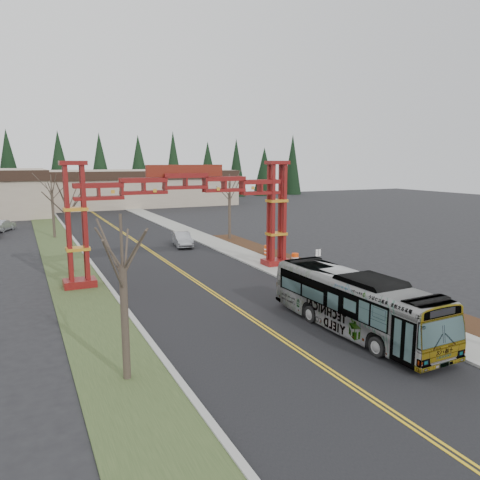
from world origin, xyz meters
TOP-DOWN VIEW (x-y plane):
  - ground at (0.00, 0.00)m, footprint 200.00×200.00m
  - road at (0.00, 25.00)m, footprint 12.00×110.00m
  - lane_line_left at (-0.12, 25.00)m, footprint 0.12×100.00m
  - lane_line_right at (0.12, 25.00)m, footprint 0.12×100.00m
  - curb_right at (6.15, 25.00)m, footprint 0.30×110.00m
  - sidewalk_right at (7.60, 25.00)m, footprint 2.60×110.00m
  - landscape_strip at (10.20, 10.00)m, footprint 2.60×50.00m
  - grass_median at (-8.00, 25.00)m, footprint 4.00×110.00m
  - curb_left at (-6.15, 25.00)m, footprint 0.30×110.00m
  - gateway_arch at (0.00, 18.00)m, footprint 18.20×1.60m
  - retail_building_east at (10.00, 79.95)m, footprint 38.00×20.30m
  - conifer_treeline at (0.25, 92.00)m, footprint 116.10×5.60m
  - transit_bus at (3.95, 2.68)m, footprint 3.00×11.44m
  - silver_sedan at (3.73, 30.37)m, footprint 2.19×4.74m
  - parked_car_far_a at (-13.63, 50.34)m, footprint 3.26×4.76m
  - bare_tree_median_near at (-8.00, 2.30)m, footprint 3.14×3.14m
  - bare_tree_median_mid at (-8.00, 23.12)m, footprint 3.01×3.01m
  - bare_tree_median_far at (-8.00, 41.92)m, footprint 3.05×3.05m
  - bare_tree_right_far at (10.00, 32.15)m, footprint 3.20×3.20m
  - street_sign at (9.42, 13.87)m, footprint 0.47×0.06m
  - barrel_south at (9.47, 17.31)m, footprint 0.60×0.60m
  - barrel_mid at (8.90, 20.58)m, footprint 0.59×0.59m
  - barrel_north at (9.35, 22.05)m, footprint 0.56×0.56m

SIDE VIEW (x-z plane):
  - ground at x=0.00m, z-range 0.00..0.00m
  - road at x=0.00m, z-range 0.00..0.02m
  - lane_line_left at x=-0.12m, z-range 0.02..0.03m
  - lane_line_right at x=0.12m, z-range 0.02..0.03m
  - grass_median at x=-8.00m, z-range 0.00..0.08m
  - landscape_strip at x=10.20m, z-range 0.00..0.12m
  - curb_right at x=6.15m, z-range 0.00..0.15m
  - curb_left at x=-6.15m, z-range 0.00..0.15m
  - sidewalk_right at x=7.60m, z-range 0.01..0.15m
  - barrel_north at x=9.35m, z-range 0.00..1.04m
  - barrel_mid at x=8.90m, z-range 0.00..1.10m
  - barrel_south at x=9.47m, z-range 0.00..1.11m
  - parked_car_far_a at x=-13.63m, z-range 0.00..1.49m
  - silver_sedan at x=3.73m, z-range 0.00..1.50m
  - street_sign at x=9.42m, z-range 0.45..2.50m
  - transit_bus at x=3.95m, z-range 0.00..3.17m
  - retail_building_east at x=10.00m, z-range 0.01..7.01m
  - bare_tree_median_near at x=-8.00m, z-range 1.34..8.20m
  - bare_tree_right_far at x=10.00m, z-range 1.57..8.99m
  - bare_tree_median_far at x=-8.00m, z-range 1.64..9.00m
  - bare_tree_median_mid at x=-8.00m, z-range 1.74..9.26m
  - gateway_arch at x=0.00m, z-range 1.53..10.43m
  - conifer_treeline at x=0.25m, z-range -0.01..12.99m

